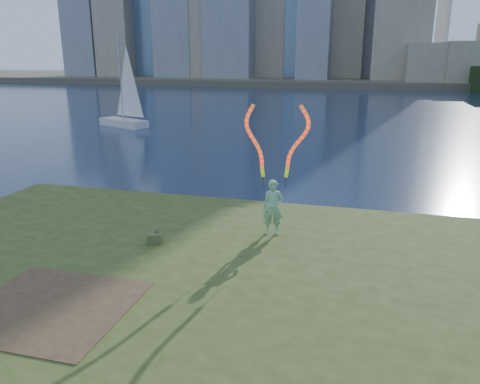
% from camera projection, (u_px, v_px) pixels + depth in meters
% --- Properties ---
extents(ground, '(320.00, 320.00, 0.00)m').
position_uv_depth(ground, '(205.00, 284.00, 12.12)').
color(ground, '#1B2944').
rests_on(ground, ground).
extents(grassy_knoll, '(20.00, 18.00, 0.80)m').
position_uv_depth(grassy_knoll, '(169.00, 319.00, 9.90)').
color(grassy_knoll, '#364518').
rests_on(grassy_knoll, ground).
extents(dirt_patch, '(3.20, 3.00, 0.02)m').
position_uv_depth(dirt_patch, '(50.00, 307.00, 9.48)').
color(dirt_patch, '#47331E').
rests_on(dirt_patch, grassy_knoll).
extents(far_shore, '(320.00, 40.00, 1.20)m').
position_uv_depth(far_shore, '(351.00, 80.00, 100.00)').
color(far_shore, '#4C4737').
rests_on(far_shore, ground).
extents(woman_with_ribbons, '(2.00, 0.54, 3.97)m').
position_uv_depth(woman_with_ribbons, '(274.00, 186.00, 13.01)').
color(woman_with_ribbons, '#17702B').
rests_on(woman_with_ribbons, grassy_knoll).
extents(canvas_bag, '(0.45, 0.51, 0.37)m').
position_uv_depth(canvas_bag, '(155.00, 238.00, 12.67)').
color(canvas_bag, '#474F2B').
rests_on(canvas_bag, grassy_knoll).
extents(sailboat, '(4.82, 3.17, 7.43)m').
position_uv_depth(sailboat, '(125.00, 111.00, 38.53)').
color(sailboat, silver).
rests_on(sailboat, ground).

